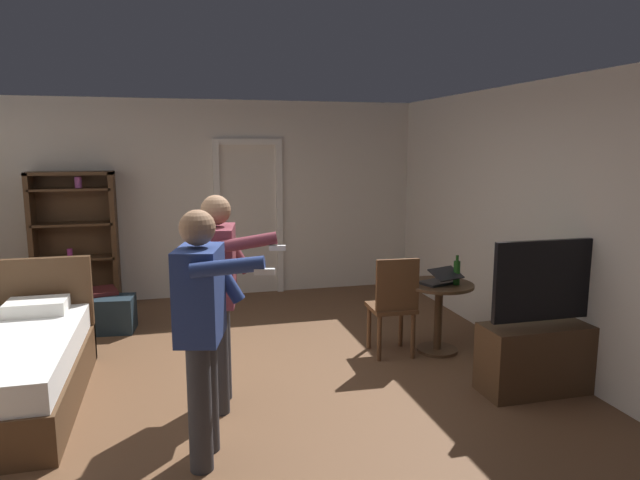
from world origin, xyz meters
The scene contains 14 objects.
ground_plane centered at (0.00, 0.00, 0.00)m, with size 7.43×7.43×0.00m, color brown.
wall_back centered at (0.00, 3.44, 1.32)m, with size 6.01×0.12×2.64m, color silver.
wall_right centered at (2.94, 0.00, 1.32)m, with size 0.12×6.99×2.64m, color silver.
doorway_frame centered at (0.56, 3.36, 1.22)m, with size 0.93×0.08×2.13m.
bookshelf centered at (-1.64, 3.21, 0.94)m, with size 1.01×0.32×1.73m.
tv_flatscreen centered at (2.58, -0.43, 0.38)m, with size 1.20×0.40×1.29m.
side_table centered at (2.08, 0.63, 0.48)m, with size 0.67×0.67×0.70m.
laptop centered at (2.06, 0.59, 0.75)m, with size 0.41×0.41×0.17m.
bottle_on_table centered at (2.22, 0.55, 0.82)m, with size 0.06×0.06×0.29m.
wooden_chair centered at (1.60, 0.62, 0.54)m, with size 0.44×0.44×0.99m.
person_blue_shirt centered at (-0.28, -0.80, 0.96)m, with size 0.60×0.68×1.66m.
person_striped_shirt centered at (-0.11, -0.03, 0.98)m, with size 0.63×0.68×1.68m.
suitcase_dark centered at (-1.18, 2.10, 0.20)m, with size 0.56×0.37×0.39m, color #1E2D38.
suitcase_small centered at (-1.38, 2.29, 0.22)m, with size 0.55×0.38×0.43m, color #4C1919.
Camera 1 is at (-0.42, -4.31, 2.05)m, focal length 31.67 mm.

